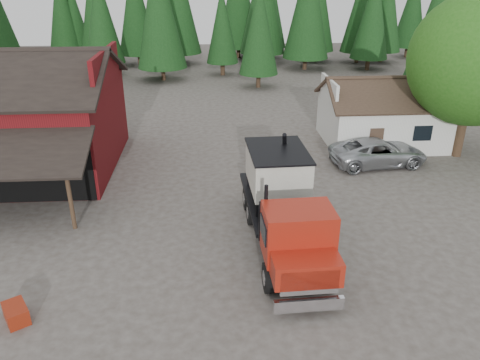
{
  "coord_description": "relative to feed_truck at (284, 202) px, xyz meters",
  "views": [
    {
      "loc": [
        0.93,
        -17.6,
        11.28
      ],
      "look_at": [
        2.32,
        3.13,
        1.8
      ],
      "focal_mm": 35.0,
      "sensor_mm": 36.0,
      "label": 1
    }
  ],
  "objects": [
    {
      "name": "conifer_backdrop",
      "position": [
        -4.01,
        41.88,
        -2.08
      ],
      "size": [
        76.0,
        16.0,
        16.0
      ],
      "primitive_type": null,
      "color": "black",
      "rests_on": "ground"
    },
    {
      "name": "deciduous_tree",
      "position": [
        13.01,
        9.86,
        3.83
      ],
      "size": [
        8.0,
        8.0,
        10.2
      ],
      "color": "#382619",
      "rests_on": "ground"
    },
    {
      "name": "near_pine_d",
      "position": [
        -8.01,
        33.88,
        5.31
      ],
      "size": [
        5.28,
        5.28,
        13.4
      ],
      "color": "#382619",
      "rests_on": "ground"
    },
    {
      "name": "ground",
      "position": [
        -4.01,
        -0.12,
        -2.08
      ],
      "size": [
        120.0,
        120.0,
        0.0
      ],
      "primitive_type": "plane",
      "color": "#474037",
      "rests_on": "ground"
    },
    {
      "name": "silver_car",
      "position": [
        7.3,
        8.71,
        -1.25
      ],
      "size": [
        6.23,
        3.4,
        1.65
      ],
      "primitive_type": "imported",
      "rotation": [
        0.0,
        0.0,
        1.68
      ],
      "color": "#AAAEB2",
      "rests_on": "ground"
    },
    {
      "name": "red_barn",
      "position": [
        -15.01,
        9.79,
        0.61
      ],
      "size": [
        12.8,
        13.63,
        7.18
      ],
      "color": "maroon",
      "rests_on": "ground"
    },
    {
      "name": "near_pine_b",
      "position": [
        1.99,
        29.88,
        3.81
      ],
      "size": [
        3.96,
        3.96,
        10.4
      ],
      "color": "#382619",
      "rests_on": "ground"
    },
    {
      "name": "equip_box",
      "position": [
        -10.01,
        -4.35,
        -1.78
      ],
      "size": [
        1.18,
        1.3,
        0.6
      ],
      "primitive_type": "cube",
      "rotation": [
        0.0,
        0.0,
        0.57
      ],
      "color": "maroon",
      "rests_on": "ground"
    },
    {
      "name": "feed_truck",
      "position": [
        0.0,
        0.0,
        0.0
      ],
      "size": [
        3.2,
        9.95,
        4.45
      ],
      "rotation": [
        0.0,
        0.0,
        0.04
      ],
      "color": "black",
      "rests_on": "ground"
    },
    {
      "name": "farmhouse",
      "position": [
        8.99,
        12.88,
        -0.41
      ],
      "size": [
        8.6,
        6.42,
        4.65
      ],
      "color": "silver",
      "rests_on": "ground"
    },
    {
      "name": "near_pine_c",
      "position": [
        17.99,
        25.88,
        4.81
      ],
      "size": [
        4.84,
        4.84,
        12.4
      ],
      "color": "#382619",
      "rests_on": "ground"
    }
  ]
}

